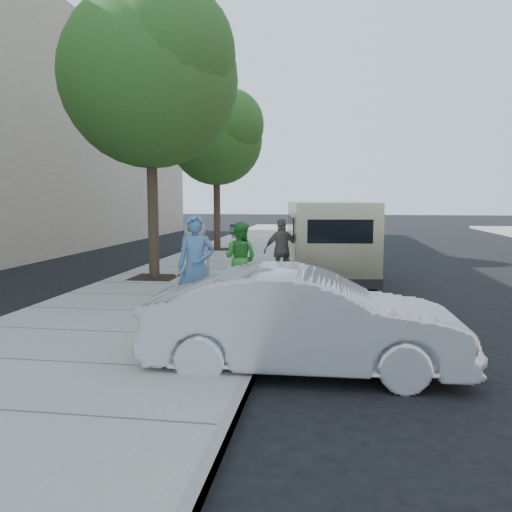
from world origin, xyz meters
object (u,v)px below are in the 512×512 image
Objects in this scene: tree_near at (151,72)px; person_officer at (196,267)px; tree_far at (217,135)px; person_striped_polo at (282,251)px; parking_meter at (237,243)px; person_green_shirt at (240,258)px; sedan at (304,321)px; person_gray_shirt at (195,260)px; van at (326,238)px.

person_officer is (2.30, -4.25, -4.47)m from tree_near.
tree_far reaches higher than person_striped_polo.
tree_far is 4.21× the size of parking_meter.
sedan is at bearing 128.96° from person_green_shirt.
person_green_shirt is (0.38, 2.32, -0.12)m from person_officer.
parking_meter is (2.53, -9.14, -3.62)m from tree_far.
person_green_shirt is at bearing 178.53° from person_gray_shirt.
sedan is 4.38m from person_gray_shirt.
person_gray_shirt is (-0.43, 1.48, -0.07)m from person_officer.
parking_meter is 1.62m from person_striped_polo.
tree_far is 12.66m from person_officer.
person_striped_polo is at bearing -4.08° from tree_near.
person_gray_shirt is at bearing -55.96° from tree_near.
person_green_shirt is 1.16m from person_gray_shirt.
person_gray_shirt is (1.87, -10.37, -3.87)m from tree_far.
tree_near is 5.21m from parking_meter.
van reaches higher than person_officer.
person_green_shirt is at bearing -52.42° from parking_meter.
person_striped_polo reaches higher than parking_meter.
person_gray_shirt is (-2.47, 3.61, 0.32)m from sedan.
tree_near is 1.16× the size of tree_far.
tree_far is 3.77× the size of person_gray_shirt.
person_striped_polo reaches higher than person_green_shirt.
sedan is 2.26× the size of person_officer.
person_striped_polo is at bearing 6.50° from sedan.
tree_far is (-0.00, 7.60, -0.66)m from tree_near.
tree_near is 6.58m from person_officer.
person_striped_polo reaches higher than sedan.
parking_meter is 5.20m from sedan.
tree_near is 7.63m from tree_far.
person_green_shirt is (0.15, -0.39, -0.31)m from parking_meter.
person_officer is 1.15× the size of person_green_shirt.
tree_far is 9.43m from person_striped_polo.
person_gray_shirt reaches higher than person_green_shirt.
van is (4.54, 1.41, -4.39)m from tree_near.
person_gray_shirt is 2.98m from person_striped_polo.
person_striped_polo is at bearing -96.27° from person_green_shirt.
van reaches higher than sedan.
person_gray_shirt reaches higher than parking_meter.
person_striped_polo is (-0.89, 6.13, 0.28)m from sedan.
sedan is (4.34, -6.38, -4.86)m from tree_near.
person_officer is at bearing 58.50° from person_gray_shirt.
person_green_shirt is 1.86m from person_striped_polo.
person_striped_polo is (-1.09, -1.65, -0.19)m from van.
person_gray_shirt is 1.05× the size of person_striped_polo.
person_green_shirt reaches higher than parking_meter.
person_striped_polo is at bearing 65.00° from person_officer.
person_striped_polo is (1.58, 2.52, -0.04)m from person_gray_shirt.
parking_meter is at bearing 18.78° from sedan.
person_green_shirt is (-1.86, -3.34, -0.20)m from van.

